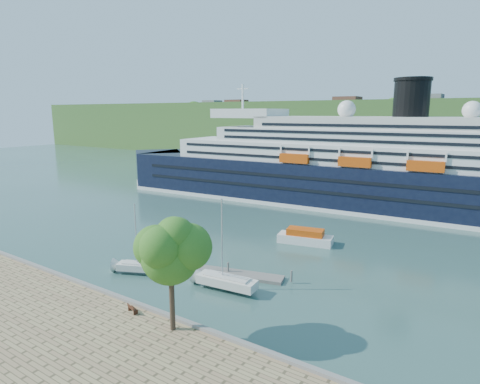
% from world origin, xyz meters
% --- Properties ---
extents(ground, '(400.00, 400.00, 0.00)m').
position_xyz_m(ground, '(0.00, 0.00, 0.00)').
color(ground, '#2A4C46').
rests_on(ground, ground).
extents(far_hillside, '(400.00, 50.00, 24.00)m').
position_xyz_m(far_hillside, '(0.00, 145.00, 12.00)').
color(far_hillside, '#2E5421').
rests_on(far_hillside, ground).
extents(quay_coping, '(220.00, 0.50, 0.30)m').
position_xyz_m(quay_coping, '(0.00, -0.20, 1.15)').
color(quay_coping, slate).
rests_on(quay_coping, promenade).
extents(cruise_ship, '(117.04, 24.77, 26.09)m').
position_xyz_m(cruise_ship, '(6.55, 57.08, 13.04)').
color(cruise_ship, black).
rests_on(cruise_ship, ground).
extents(park_bench, '(1.44, 0.90, 0.86)m').
position_xyz_m(park_bench, '(6.83, -1.42, 1.43)').
color(park_bench, '#4A2515').
rests_on(park_bench, promenade).
extents(promenade_tree, '(6.70, 6.70, 11.10)m').
position_xyz_m(promenade_tree, '(12.04, -1.54, 6.55)').
color(promenade_tree, '#245917').
rests_on(promenade_tree, promenade).
extents(floating_pontoon, '(17.76, 6.50, 0.40)m').
position_xyz_m(floating_pontoon, '(5.87, 12.40, 0.20)').
color(floating_pontoon, gray).
rests_on(floating_pontoon, ground).
extents(sailboat_white_near, '(6.74, 4.35, 8.48)m').
position_xyz_m(sailboat_white_near, '(-1.39, 7.22, 4.24)').
color(sailboat_white_near, silver).
rests_on(sailboat_white_near, ground).
extents(sailboat_white_far, '(7.93, 2.95, 10.00)m').
position_xyz_m(sailboat_white_far, '(10.18, 9.18, 5.00)').
color(sailboat_white_far, silver).
rests_on(sailboat_white_far, ground).
extents(tender_launch, '(8.64, 4.45, 2.28)m').
position_xyz_m(tender_launch, '(10.66, 29.14, 1.14)').
color(tender_launch, '#C6460B').
rests_on(tender_launch, ground).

